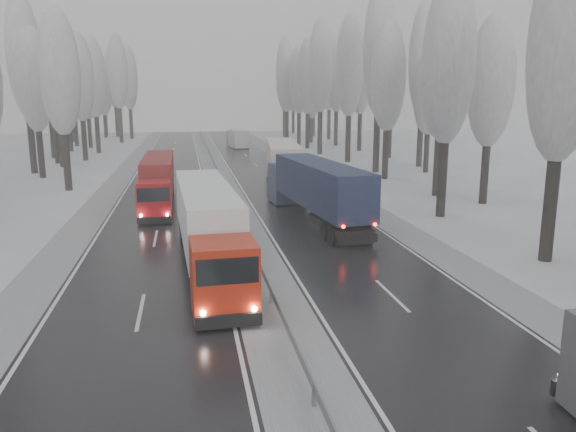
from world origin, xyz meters
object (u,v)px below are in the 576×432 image
object	(u,v)px
truck_blue_box	(315,186)
truck_cream_box	(282,161)
truck_red_red	(158,177)
truck_red_white	(208,222)
box_truck_distant	(237,139)

from	to	relation	value
truck_blue_box	truck_cream_box	distance (m)	15.21
truck_blue_box	truck_cream_box	size ratio (longest dim) A/B	0.97
truck_blue_box	truck_red_red	distance (m)	13.57
truck_blue_box	truck_red_white	bearing A→B (deg)	-133.97
box_truck_distant	truck_blue_box	bearing A→B (deg)	-95.60
truck_cream_box	box_truck_distant	distance (m)	42.32
truck_red_white	truck_cream_box	bearing A→B (deg)	69.67
truck_cream_box	box_truck_distant	size ratio (longest dim) A/B	2.05
truck_blue_box	truck_red_white	xyz separation A→B (m)	(-7.61, -9.75, -0.07)
box_truck_distant	truck_red_white	bearing A→B (deg)	-102.07
box_truck_distant	truck_red_red	bearing A→B (deg)	-107.96
truck_cream_box	truck_red_red	distance (m)	13.17
truck_cream_box	truck_red_white	bearing A→B (deg)	-101.13
truck_red_white	truck_red_red	size ratio (longest dim) A/B	1.10
truck_red_red	truck_red_white	bearing A→B (deg)	-80.16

